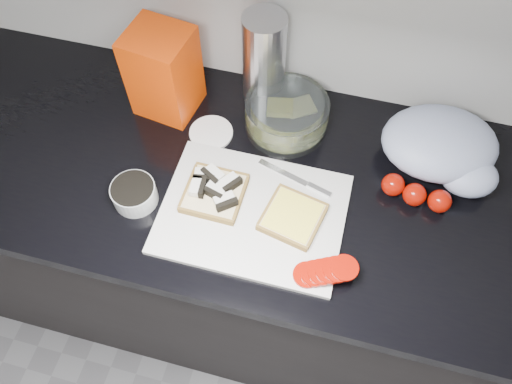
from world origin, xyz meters
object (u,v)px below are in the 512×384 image
at_px(cutting_board, 253,214).
at_px(glass_bowl, 287,115).
at_px(bread_bag, 164,72).
at_px(steel_canister, 264,60).

relative_size(cutting_board, glass_bowl, 2.00).
bearing_deg(glass_bowl, cutting_board, -93.23).
relative_size(cutting_board, bread_bag, 1.81).
xyz_separation_m(glass_bowl, bread_bag, (-0.30, -0.00, 0.07)).
xyz_separation_m(cutting_board, steel_canister, (-0.06, 0.35, 0.12)).
relative_size(bread_bag, steel_canister, 0.90).
bearing_deg(glass_bowl, bread_bag, -179.17).
bearing_deg(cutting_board, steel_canister, 100.38).
distance_m(glass_bowl, bread_bag, 0.31).
relative_size(glass_bowl, bread_bag, 0.90).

